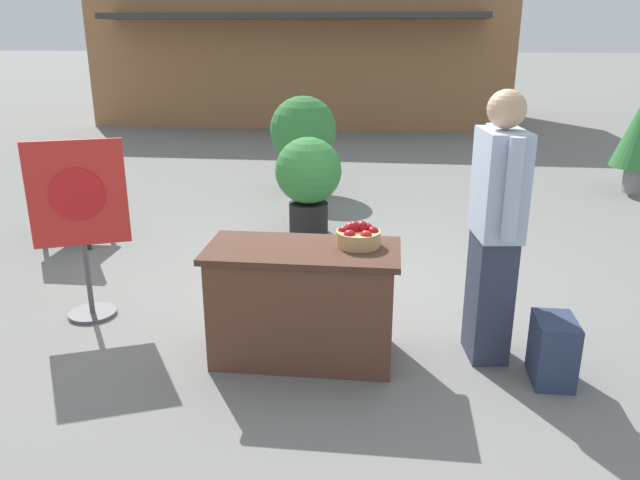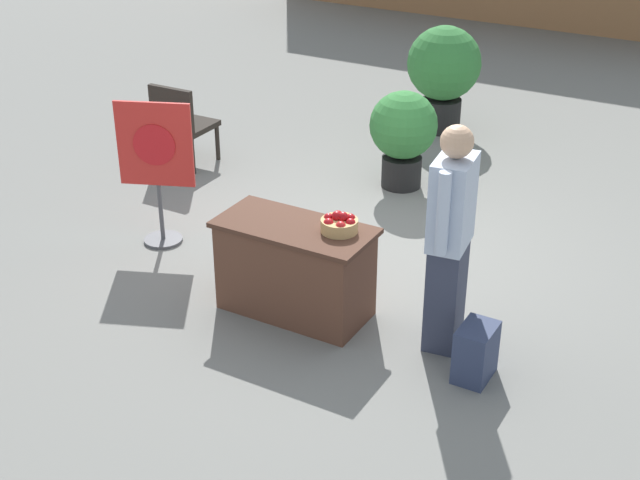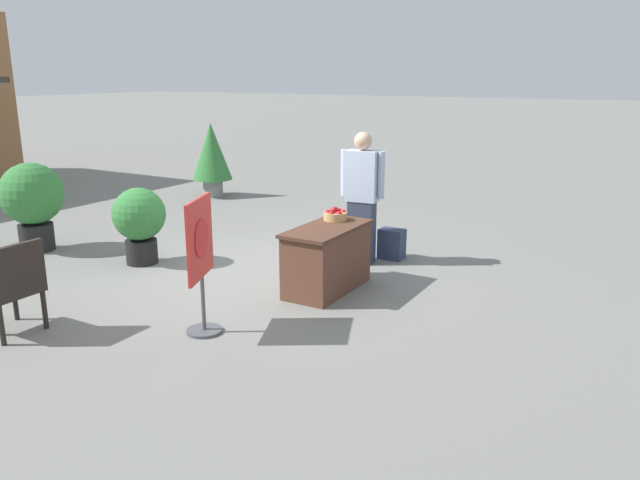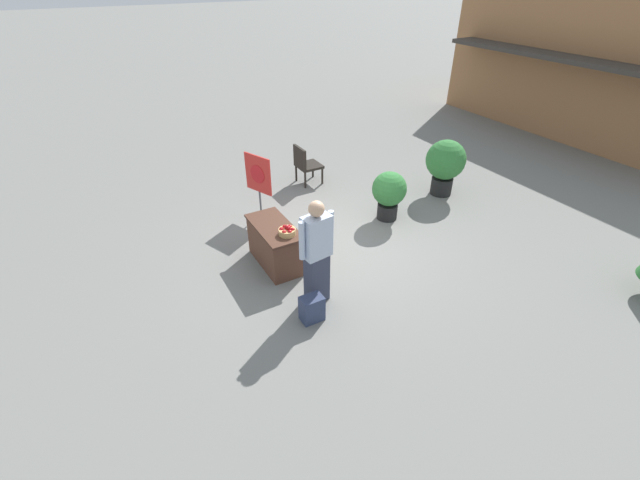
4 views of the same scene
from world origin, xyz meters
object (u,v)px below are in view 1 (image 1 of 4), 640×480
(display_table, at_px, (303,303))
(patio_chair, at_px, (67,195))
(potted_plant_near_right, at_px, (308,177))
(potted_plant_far_right, at_px, (303,135))
(backpack, at_px, (553,350))
(poster_board, at_px, (81,220))
(apple_basket, at_px, (358,236))
(person_visitor, at_px, (496,227))

(display_table, distance_m, patio_chair, 3.36)
(potted_plant_near_right, relative_size, potted_plant_far_right, 0.81)
(patio_chair, bearing_deg, potted_plant_far_right, -40.00)
(patio_chair, xyz_separation_m, potted_plant_far_right, (2.05, 2.49, 0.24))
(backpack, height_order, poster_board, poster_board)
(patio_chair, height_order, potted_plant_near_right, potted_plant_near_right)
(backpack, bearing_deg, patio_chair, 153.32)
(poster_board, bearing_deg, patio_chair, -170.89)
(poster_board, height_order, potted_plant_near_right, poster_board)
(potted_plant_near_right, distance_m, potted_plant_far_right, 1.83)
(backpack, height_order, potted_plant_far_right, potted_plant_far_right)
(poster_board, relative_size, potted_plant_far_right, 1.06)
(backpack, bearing_deg, poster_board, 170.26)
(poster_board, xyz_separation_m, potted_plant_far_right, (1.08, 4.07, -0.01))
(apple_basket, distance_m, potted_plant_near_right, 2.72)
(display_table, xyz_separation_m, person_visitor, (1.22, 0.16, 0.52))
(person_visitor, bearing_deg, potted_plant_far_right, -74.25)
(backpack, bearing_deg, display_table, 175.25)
(backpack, distance_m, potted_plant_far_right, 5.18)
(display_table, height_order, potted_plant_far_right, potted_plant_far_right)
(person_visitor, xyz_separation_m, poster_board, (-2.94, 0.28, -0.13))
(patio_chair, bearing_deg, apple_basket, -122.96)
(display_table, height_order, potted_plant_near_right, potted_plant_near_right)
(person_visitor, distance_m, patio_chair, 4.35)
(apple_basket, relative_size, patio_chair, 0.31)
(display_table, bearing_deg, patio_chair, 143.11)
(apple_basket, bearing_deg, poster_board, 170.39)
(poster_board, bearing_deg, potted_plant_far_right, 142.68)
(potted_plant_near_right, bearing_deg, backpack, -56.04)
(person_visitor, distance_m, potted_plant_near_right, 3.00)
(apple_basket, bearing_deg, potted_plant_far_right, 102.59)
(potted_plant_near_right, xyz_separation_m, potted_plant_far_right, (-0.31, 1.79, 0.16))
(apple_basket, bearing_deg, patio_chair, 147.55)
(apple_basket, xyz_separation_m, backpack, (1.24, -0.22, -0.63))
(person_visitor, bearing_deg, potted_plant_near_right, -66.16)
(person_visitor, height_order, backpack, person_visitor)
(person_visitor, relative_size, backpack, 4.22)
(poster_board, distance_m, potted_plant_far_right, 4.21)
(apple_basket, height_order, potted_plant_near_right, potted_plant_near_right)
(display_table, bearing_deg, potted_plant_near_right, 96.88)
(potted_plant_far_right, bearing_deg, potted_plant_near_right, -80.23)
(apple_basket, distance_m, poster_board, 2.10)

